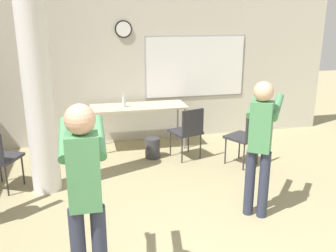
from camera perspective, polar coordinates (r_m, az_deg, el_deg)
wall_back at (r=6.90m, az=-6.65°, el=9.07°), size 8.00×0.15×2.80m
support_pillar at (r=5.05m, az=-19.22°, el=5.41°), size 0.38×0.38×2.80m
folding_table at (r=6.56m, az=-4.50°, el=2.60°), size 1.66×0.61×0.77m
bottle_on_table at (r=6.46m, az=-6.73°, el=3.72°), size 0.06×0.06×0.25m
waste_bin at (r=6.23m, az=-2.37°, el=-3.36°), size 0.25×0.25×0.34m
chair_table_right at (r=6.07m, az=3.06°, el=-0.51°), size 0.55×0.55×0.87m
chair_mid_room at (r=5.93m, az=11.86°, el=-1.30°), size 0.60×0.60×0.87m
person_playing_side at (r=4.37m, az=13.89°, el=-1.94°), size 0.58×0.66×1.62m
person_playing_front at (r=3.04m, az=-12.54°, el=-9.47°), size 0.37×0.67×1.69m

